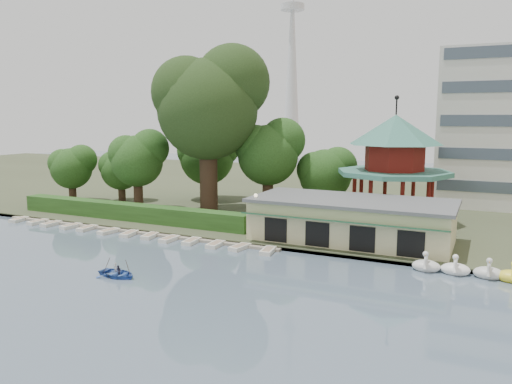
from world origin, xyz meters
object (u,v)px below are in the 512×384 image
Objects in this scene: boathouse at (351,219)px; big_tree at (210,101)px; dock at (132,231)px; rowboat_with_passengers at (117,271)px; pavilion at (394,158)px.

boathouse is 22.86m from big_tree.
boathouse reaches higher than dock.
big_tree is (3.16, 10.99, 13.61)m from dock.
rowboat_with_passengers reaches higher than dock.
big_tree reaches higher than boathouse.
dock is 1.83× the size of boathouse.
pavilion is at bearing 78.72° from boathouse.
big_tree is (-18.84, 6.22, 11.36)m from boathouse.
dock is 7.12× the size of rowboat_with_passengers.
pavilion is 0.68× the size of big_tree.
rowboat_with_passengers is at bearing -54.89° from dock.
rowboat_with_passengers is (-13.43, -16.96, -1.90)m from boathouse.
big_tree reaches higher than pavilion.
dock is 29.14m from pavilion.
pavilion reaches higher than rowboat_with_passengers.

